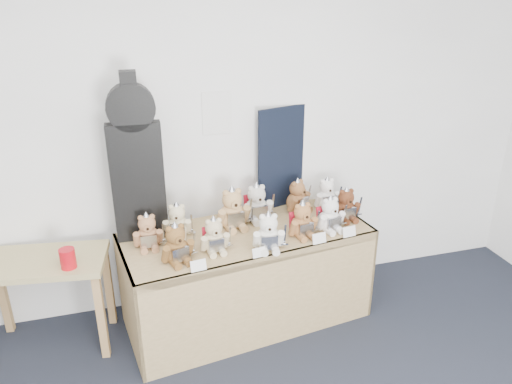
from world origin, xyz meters
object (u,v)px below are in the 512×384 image
object	(u,v)px
teddy_front_left	(214,237)
teddy_back_centre_right	(257,204)
teddy_front_far_right	(330,215)
teddy_back_centre_left	(233,210)
red_cup	(68,258)
teddy_front_far_left	(177,245)
display_table	(251,256)
teddy_back_far_left	(148,233)
teddy_front_centre	(268,233)
teddy_front_right	(302,221)
side_table	(44,276)
guitar_case	(136,161)
teddy_back_end	(327,194)
teddy_back_right	(298,197)
teddy_front_end	(346,206)
teddy_back_left	(177,222)

from	to	relation	value
teddy_front_left	teddy_back_centre_right	distance (m)	0.53
teddy_front_far_right	teddy_back_centre_left	bearing A→B (deg)	150.73
red_cup	teddy_front_far_left	size ratio (longest dim) A/B	0.45
teddy_front_left	teddy_front_far_right	bearing A→B (deg)	0.95
display_table	teddy_back_far_left	distance (m)	0.72
teddy_front_centre	teddy_front_right	distance (m)	0.30
side_table	guitar_case	bearing A→B (deg)	12.02
teddy_front_far_left	teddy_back_centre_left	xyz separation A→B (m)	(0.44, 0.36, 0.02)
teddy_back_centre_left	teddy_back_end	size ratio (longest dim) A/B	1.23
side_table	teddy_back_centre_left	xyz separation A→B (m)	(1.27, 0.02, 0.30)
teddy_back_right	teddy_back_far_left	distance (m)	1.15
guitar_case	teddy_back_centre_left	size ratio (longest dim) A/B	3.38
teddy_back_centre_left	teddy_back_right	world-z (taller)	teddy_back_centre_left
teddy_front_end	teddy_front_far_left	bearing A→B (deg)	-171.59
red_cup	teddy_front_centre	world-z (taller)	teddy_front_centre
teddy_back_centre_right	teddy_back_end	size ratio (longest dim) A/B	1.14
teddy_back_left	teddy_back_end	xyz separation A→B (m)	(1.15, 0.14, 0.00)
teddy_front_end	teddy_back_end	size ratio (longest dim) A/B	1.01
teddy_front_left	teddy_front_centre	xyz separation A→B (m)	(0.34, -0.07, 0.01)
teddy_back_centre_left	teddy_front_left	bearing A→B (deg)	-129.43
teddy_front_right	teddy_front_far_right	size ratio (longest dim) A/B	0.99
red_cup	teddy_front_right	bearing A→B (deg)	-3.24
teddy_back_left	teddy_back_far_left	xyz separation A→B (m)	(-0.20, -0.10, -0.00)
guitar_case	teddy_front_far_left	bearing A→B (deg)	-63.39
teddy_front_far_left	teddy_back_centre_right	world-z (taller)	teddy_back_centre_right
teddy_front_end	red_cup	bearing A→B (deg)	178.97
teddy_front_right	teddy_back_centre_right	distance (m)	0.39
teddy_front_far_left	guitar_case	bearing A→B (deg)	99.44
teddy_front_centre	teddy_front_left	bearing A→B (deg)	177.67
side_table	teddy_front_far_right	size ratio (longest dim) A/B	3.07
guitar_case	teddy_front_far_right	xyz separation A→B (m)	(1.25, -0.25, -0.43)
red_cup	guitar_case	bearing A→B (deg)	22.30
teddy_front_far_left	teddy_front_centre	world-z (taller)	teddy_front_far_left
guitar_case	teddy_front_far_left	distance (m)	0.60
display_table	teddy_front_end	xyz separation A→B (m)	(0.73, 0.07, 0.26)
display_table	red_cup	distance (m)	1.18
teddy_back_left	teddy_back_centre_left	world-z (taller)	teddy_back_centre_left
guitar_case	teddy_front_far_left	size ratio (longest dim) A/B	3.90
teddy_front_left	teddy_back_centre_left	size ratio (longest dim) A/B	0.80
red_cup	teddy_back_end	size ratio (longest dim) A/B	0.48
teddy_front_far_right	guitar_case	bearing A→B (deg)	158.90
teddy_front_far_left	teddy_front_end	size ratio (longest dim) A/B	1.06
side_table	teddy_front_far_right	world-z (taller)	teddy_front_far_right
teddy_front_right	teddy_back_centre_right	size ratio (longest dim) A/B	0.90
teddy_front_far_left	teddy_back_right	xyz separation A→B (m)	(0.97, 0.48, -0.00)
teddy_front_left	teddy_back_centre_left	distance (m)	0.35
teddy_front_far_right	teddy_back_right	bearing A→B (deg)	96.74
teddy_front_end	teddy_front_right	bearing A→B (deg)	-162.32
teddy_front_far_right	red_cup	bearing A→B (deg)	168.37
teddy_front_far_left	teddy_back_centre_right	xyz separation A→B (m)	(0.63, 0.43, 0.01)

